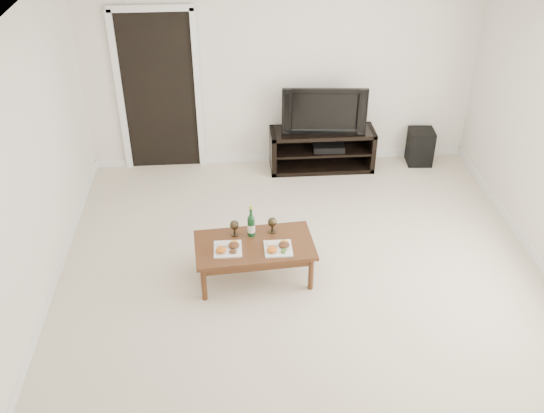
{
  "coord_description": "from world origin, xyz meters",
  "views": [
    {
      "loc": [
        -0.67,
        -4.55,
        3.97
      ],
      "look_at": [
        -0.29,
        0.5,
        0.7
      ],
      "focal_mm": 40.0,
      "sensor_mm": 36.0,
      "label": 1
    }
  ],
  "objects": [
    {
      "name": "plate_left",
      "position": [
        -0.75,
        0.19,
        0.45
      ],
      "size": [
        0.27,
        0.27,
        0.07
      ],
      "primitive_type": "cube",
      "color": "white",
      "rests_on": "coffee_table"
    },
    {
      "name": "back_wall",
      "position": [
        0.0,
        2.77,
        1.3
      ],
      "size": [
        5.0,
        0.04,
        2.6
      ],
      "primitive_type": "cube",
      "color": "white",
      "rests_on": "ground"
    },
    {
      "name": "coffee_table",
      "position": [
        -0.48,
        0.27,
        0.21
      ],
      "size": [
        1.22,
        0.73,
        0.42
      ],
      "primitive_type": "cube",
      "rotation": [
        0.0,
        0.0,
        0.08
      ],
      "color": "#512916",
      "rests_on": "ground"
    },
    {
      "name": "doorway",
      "position": [
        -1.55,
        2.73,
        1.02
      ],
      "size": [
        0.9,
        0.02,
        2.05
      ],
      "primitive_type": "cube",
      "color": "black",
      "rests_on": "ground"
    },
    {
      "name": "wine_bottle",
      "position": [
        -0.5,
        0.42,
        0.59
      ],
      "size": [
        0.07,
        0.07,
        0.35
      ],
      "primitive_type": "cylinder",
      "color": "#0F3A1B",
      "rests_on": "coffee_table"
    },
    {
      "name": "subwoofer",
      "position": [
        1.86,
        2.54,
        0.24
      ],
      "size": [
        0.34,
        0.34,
        0.48
      ],
      "primitive_type": "cube",
      "rotation": [
        0.0,
        0.0,
        -0.08
      ],
      "color": "black",
      "rests_on": "ground"
    },
    {
      "name": "av_receiver",
      "position": [
        0.6,
        2.48,
        0.33
      ],
      "size": [
        0.41,
        0.32,
        0.08
      ],
      "primitive_type": "cube",
      "rotation": [
        0.0,
        0.0,
        -0.05
      ],
      "color": "black",
      "rests_on": "media_console"
    },
    {
      "name": "ceiling",
      "position": [
        0.0,
        0.0,
        2.62
      ],
      "size": [
        5.0,
        5.5,
        0.04
      ],
      "primitive_type": "cube",
      "color": "white",
      "rests_on": "back_wall"
    },
    {
      "name": "goblet_left",
      "position": [
        -0.67,
        0.44,
        0.51
      ],
      "size": [
        0.09,
        0.09,
        0.17
      ],
      "primitive_type": null,
      "color": "#352C1D",
      "rests_on": "coffee_table"
    },
    {
      "name": "floor",
      "position": [
        0.0,
        0.0,
        0.0
      ],
      "size": [
        5.5,
        5.5,
        0.0
      ],
      "primitive_type": "plane",
      "color": "beige",
      "rests_on": "ground"
    },
    {
      "name": "goblet_right",
      "position": [
        -0.29,
        0.46,
        0.51
      ],
      "size": [
        0.09,
        0.09,
        0.17
      ],
      "primitive_type": null,
      "color": "#352C1D",
      "rests_on": "coffee_table"
    },
    {
      "name": "media_console",
      "position": [
        0.52,
        2.5,
        0.28
      ],
      "size": [
        1.36,
        0.45,
        0.55
      ],
      "primitive_type": "cube",
      "color": "black",
      "rests_on": "ground"
    },
    {
      "name": "plate_right",
      "position": [
        -0.26,
        0.16,
        0.45
      ],
      "size": [
        0.27,
        0.27,
        0.07
      ],
      "primitive_type": "cube",
      "color": "white",
      "rests_on": "coffee_table"
    },
    {
      "name": "television",
      "position": [
        0.52,
        2.5,
        0.86
      ],
      "size": [
        1.08,
        0.23,
        0.62
      ],
      "primitive_type": "imported",
      "rotation": [
        0.0,
        0.0,
        -0.08
      ],
      "color": "black",
      "rests_on": "media_console"
    }
  ]
}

